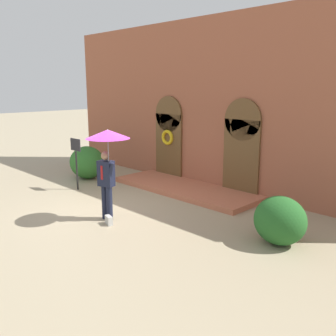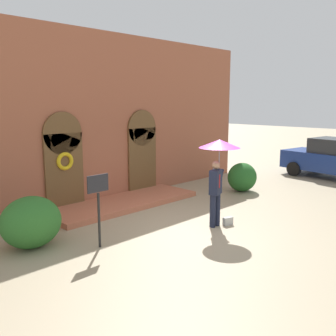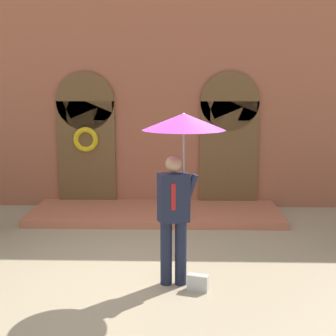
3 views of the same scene
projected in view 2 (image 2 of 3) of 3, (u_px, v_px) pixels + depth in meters
ground_plane at (194, 227)px, 10.16m from camera, size 80.00×80.00×0.00m
building_facade at (101, 122)px, 12.56m from camera, size 14.00×2.30×5.60m
person_with_umbrella at (218, 156)px, 9.93m from camera, size 1.10×1.10×2.36m
handbag at (228, 221)px, 10.27m from camera, size 0.30×0.20×0.22m
sign_post at (98, 199)px, 8.53m from camera, size 0.56×0.06×1.72m
shrub_left at (31, 222)px, 8.63m from camera, size 1.41×1.23×1.21m
shrub_right at (242, 177)px, 14.08m from camera, size 1.16×1.05×1.08m
parked_car at (333, 158)px, 16.46m from camera, size 2.41×4.30×1.76m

